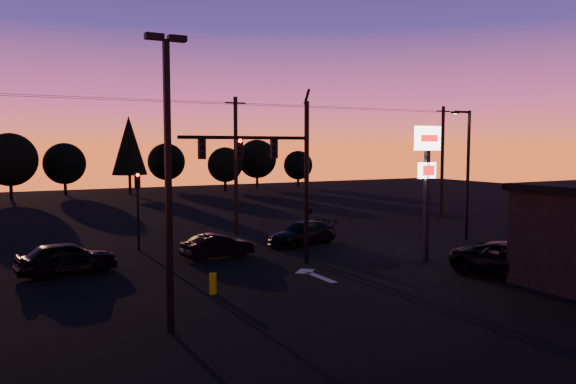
% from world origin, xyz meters
% --- Properties ---
extents(ground, '(120.00, 120.00, 0.00)m').
position_xyz_m(ground, '(0.00, 0.00, 0.00)').
color(ground, black).
rests_on(ground, ground).
extents(lane_arrow, '(1.20, 3.10, 0.01)m').
position_xyz_m(lane_arrow, '(0.50, 1.67, 0.01)').
color(lane_arrow, beige).
rests_on(lane_arrow, ground).
extents(traffic_signal_mast, '(6.79, 0.52, 8.58)m').
position_xyz_m(traffic_signal_mast, '(-0.10, 3.99, 4.94)').
color(traffic_signal_mast, black).
rests_on(traffic_signal_mast, ground).
extents(secondary_signal, '(0.30, 0.31, 4.35)m').
position_xyz_m(secondary_signal, '(-5.00, 11.49, 2.86)').
color(secondary_signal, black).
rests_on(secondary_signal, ground).
extents(parking_lot_light, '(1.25, 0.30, 9.14)m').
position_xyz_m(parking_lot_light, '(-7.50, -3.00, 5.27)').
color(parking_lot_light, black).
rests_on(parking_lot_light, ground).
extents(pylon_sign, '(1.50, 0.28, 6.80)m').
position_xyz_m(pylon_sign, '(7.00, 1.50, 4.91)').
color(pylon_sign, black).
rests_on(pylon_sign, ground).
extents(streetlight, '(1.55, 0.35, 8.00)m').
position_xyz_m(streetlight, '(13.91, 5.50, 4.42)').
color(streetlight, black).
rests_on(streetlight, ground).
extents(utility_pole_1, '(1.40, 0.26, 9.00)m').
position_xyz_m(utility_pole_1, '(2.00, 14.00, 4.59)').
color(utility_pole_1, black).
rests_on(utility_pole_1, ground).
extents(utility_pole_2, '(1.40, 0.26, 9.00)m').
position_xyz_m(utility_pole_2, '(20.00, 14.00, 4.59)').
color(utility_pole_2, black).
rests_on(utility_pole_2, ground).
extents(power_wires, '(36.00, 1.22, 0.07)m').
position_xyz_m(power_wires, '(2.00, 14.00, 8.57)').
color(power_wires, black).
rests_on(power_wires, ground).
extents(bollard, '(0.28, 0.28, 0.83)m').
position_xyz_m(bollard, '(-4.71, 0.67, 0.42)').
color(bollard, '#A6A900').
rests_on(bollard, ground).
extents(tree_2, '(5.77, 5.78, 7.26)m').
position_xyz_m(tree_2, '(-10.00, 48.00, 4.37)').
color(tree_2, black).
rests_on(tree_2, ground).
extents(tree_3, '(4.95, 4.95, 6.22)m').
position_xyz_m(tree_3, '(-4.00, 52.00, 3.75)').
color(tree_3, black).
rests_on(tree_3, ground).
extents(tree_4, '(4.18, 4.18, 9.50)m').
position_xyz_m(tree_4, '(3.00, 49.00, 5.93)').
color(tree_4, black).
rests_on(tree_4, ground).
extents(tree_5, '(4.95, 4.95, 6.22)m').
position_xyz_m(tree_5, '(9.00, 54.00, 3.75)').
color(tree_5, black).
rests_on(tree_5, ground).
extents(tree_6, '(4.54, 4.54, 5.71)m').
position_xyz_m(tree_6, '(15.00, 48.00, 3.43)').
color(tree_6, black).
rests_on(tree_6, ground).
extents(tree_7, '(5.36, 5.36, 6.74)m').
position_xyz_m(tree_7, '(21.00, 51.00, 4.06)').
color(tree_7, black).
rests_on(tree_7, ground).
extents(tree_8, '(4.12, 4.12, 5.19)m').
position_xyz_m(tree_8, '(27.00, 50.00, 3.12)').
color(tree_8, black).
rests_on(tree_8, ground).
extents(car_left, '(4.58, 2.31, 1.50)m').
position_xyz_m(car_left, '(-9.29, 7.10, 0.75)').
color(car_left, black).
rests_on(car_left, ground).
extents(car_mid, '(3.88, 1.69, 1.24)m').
position_xyz_m(car_mid, '(-1.87, 7.39, 0.62)').
color(car_mid, black).
rests_on(car_mid, ground).
extents(car_right, '(4.98, 3.06, 1.35)m').
position_xyz_m(car_right, '(3.96, 8.69, 0.67)').
color(car_right, black).
rests_on(car_right, ground).
extents(suv_parked, '(4.10, 5.98, 1.52)m').
position_xyz_m(suv_parked, '(8.06, -3.10, 0.76)').
color(suv_parked, black).
rests_on(suv_parked, ground).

